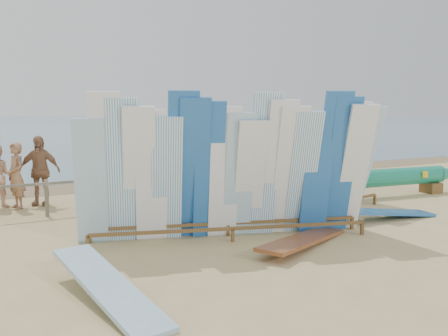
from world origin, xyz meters
TOP-DOWN VIEW (x-y plane):
  - ground at (0.00, 0.00)m, footprint 160.00×160.00m
  - wet_sand_strip at (0.00, 7.20)m, footprint 40.00×2.60m
  - fence at (0.00, 3.00)m, footprint 12.08×0.08m
  - main_surfboard_rack at (0.82, -0.93)m, footprint 5.78×2.58m
  - side_surfboard_rack at (4.94, 0.22)m, footprint 2.63×1.06m
  - outrigger_canoe at (7.35, 0.78)m, footprint 5.94×1.23m
  - vendor_table at (3.48, 0.46)m, footprint 0.97×0.82m
  - flat_board_a at (-2.20, -2.82)m, footprint 0.93×2.74m
  - flat_board_c at (1.76, -2.04)m, footprint 2.68×1.65m
  - flat_board_d at (4.80, -1.26)m, footprint 2.74×0.87m
  - beach_chair_left at (1.29, 3.47)m, footprint 0.74×0.76m
  - beach_chair_right at (2.20, 4.18)m, footprint 0.69×0.69m
  - stroller at (2.08, 4.24)m, footprint 0.72×0.90m
  - beachgoer_1 at (-2.51, 4.37)m, footprint 0.52×0.70m
  - beachgoer_7 at (2.70, 6.02)m, footprint 0.45×0.71m
  - beachgoer_8 at (3.97, 3.63)m, footprint 0.98×0.64m
  - beachgoer_5 at (0.69, 7.02)m, footprint 1.26×1.68m
  - beachgoer_10 at (7.92, 3.61)m, footprint 0.56×1.00m
  - beachgoer_9 at (4.74, 6.31)m, footprint 1.20×0.71m
  - beachgoer_extra_0 at (8.60, 5.31)m, footprint 0.89×1.16m
  - beachgoer_4 at (-1.91, 4.55)m, footprint 1.19×0.95m

SIDE VIEW (x-z plane):
  - ground at x=0.00m, z-range 0.00..0.00m
  - wet_sand_strip at x=0.00m, z-range -0.01..0.01m
  - flat_board_a at x=-2.20m, z-range -0.22..0.22m
  - flat_board_c at x=1.76m, z-range -0.12..0.12m
  - flat_board_d at x=4.80m, z-range -0.17..0.17m
  - beach_chair_right at x=2.20m, z-range -0.16..0.62m
  - beach_chair_left at x=1.29m, z-range -0.20..0.75m
  - vendor_table at x=3.48m, z-range -0.18..0.92m
  - stroller at x=2.08m, z-range -0.11..0.99m
  - outrigger_canoe at x=7.35m, z-range 0.12..0.96m
  - fence at x=0.00m, z-range 0.18..1.08m
  - beachgoer_10 at x=7.92m, z-range 0.00..1.61m
  - beachgoer_extra_0 at x=8.60m, z-range 0.00..1.66m
  - beachgoer_1 at x=-2.51m, z-range 0.00..1.72m
  - beachgoer_9 at x=4.74m, z-range 0.00..1.75m
  - beachgoer_5 at x=0.69m, z-range 0.00..1.76m
  - beachgoer_7 at x=2.70m, z-range 0.00..1.85m
  - beachgoer_8 at x=3.97m, z-range 0.00..1.86m
  - beachgoer_4 at x=-1.91m, z-range 0.00..1.88m
  - side_surfboard_rack at x=4.94m, z-range -0.13..2.76m
  - main_surfboard_rack at x=0.82m, z-range -0.14..2.77m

